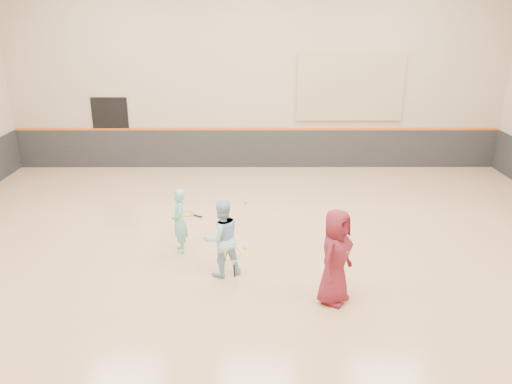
{
  "coord_description": "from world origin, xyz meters",
  "views": [
    {
      "loc": [
        -0.06,
        -9.17,
        4.58
      ],
      "look_at": [
        -0.04,
        0.4,
        1.15
      ],
      "focal_mm": 35.0,
      "sensor_mm": 36.0,
      "label": 1
    }
  ],
  "objects_px": {
    "young_man": "(335,257)",
    "spare_racket": "(188,213)",
    "instructor": "(222,238)",
    "girl": "(179,221)"
  },
  "relations": [
    {
      "from": "young_man",
      "to": "spare_racket",
      "type": "relative_size",
      "value": 2.24
    },
    {
      "from": "young_man",
      "to": "spare_racket",
      "type": "xyz_separation_m",
      "value": [
        -2.94,
        3.86,
        -0.79
      ]
    },
    {
      "from": "instructor",
      "to": "young_man",
      "type": "height_order",
      "value": "young_man"
    },
    {
      "from": "instructor",
      "to": "young_man",
      "type": "distance_m",
      "value": 2.13
    },
    {
      "from": "girl",
      "to": "young_man",
      "type": "distance_m",
      "value": 3.4
    },
    {
      "from": "girl",
      "to": "spare_racket",
      "type": "height_order",
      "value": "girl"
    },
    {
      "from": "instructor",
      "to": "spare_racket",
      "type": "bearing_deg",
      "value": -95.66
    },
    {
      "from": "instructor",
      "to": "spare_racket",
      "type": "height_order",
      "value": "instructor"
    },
    {
      "from": "young_man",
      "to": "girl",
      "type": "bearing_deg",
      "value": 91.46
    },
    {
      "from": "girl",
      "to": "instructor",
      "type": "height_order",
      "value": "instructor"
    }
  ]
}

